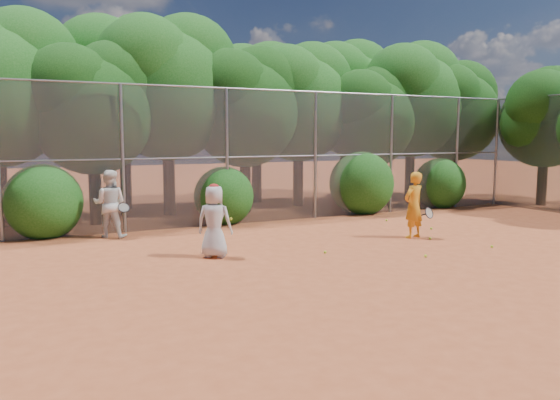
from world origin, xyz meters
TOP-DOWN VIEW (x-y plane):
  - ground at (0.00, 0.00)m, footprint 80.00×80.00m
  - fence_back at (-0.12, 6.00)m, footprint 20.05×0.09m
  - tree_2 at (-4.45, 7.83)m, footprint 3.99×3.47m
  - tree_3 at (-1.94, 8.84)m, footprint 4.89×4.26m
  - tree_4 at (0.55, 8.24)m, footprint 4.19×3.64m
  - tree_5 at (3.06, 9.04)m, footprint 4.51×3.92m
  - tree_6 at (5.55, 8.03)m, footprint 3.86×3.36m
  - tree_7 at (8.06, 8.64)m, footprint 4.77×4.14m
  - tree_8 at (10.05, 8.34)m, footprint 4.25×3.70m
  - tree_10 at (-2.93, 11.05)m, footprint 5.15×4.48m
  - tree_11 at (2.06, 10.64)m, footprint 4.64×4.03m
  - tree_12 at (6.56, 11.24)m, footprint 5.02×4.37m
  - tree_13 at (11.45, 5.03)m, footprint 3.86×3.36m
  - bush_0 at (-6.00, 6.30)m, footprint 2.00×2.00m
  - bush_1 at (-1.00, 6.30)m, footprint 1.80×1.80m
  - bush_2 at (4.00, 6.30)m, footprint 2.20×2.20m
  - bush_3 at (7.50, 6.30)m, footprint 1.90×1.90m
  - player_yellow at (2.52, 1.85)m, footprint 0.86×0.56m
  - player_teen at (-2.85, 1.97)m, footprint 0.92×0.86m
  - player_white at (-4.48, 5.40)m, footprint 1.06×0.97m
  - ball_0 at (2.74, 1.44)m, footprint 0.07×0.07m
  - ball_1 at (3.80, 2.58)m, footprint 0.07×0.07m
  - ball_2 at (1.24, -0.09)m, footprint 0.07×0.07m
  - ball_3 at (3.33, -0.01)m, footprint 0.07×0.07m
  - ball_4 at (-0.51, 1.21)m, footprint 0.07×0.07m
  - ball_5 at (3.60, 4.36)m, footprint 0.07×0.07m

SIDE VIEW (x-z plane):
  - ground at x=0.00m, z-range 0.00..0.00m
  - ball_0 at x=2.74m, z-range 0.00..0.07m
  - ball_1 at x=3.80m, z-range 0.00..0.07m
  - ball_2 at x=1.24m, z-range 0.00..0.07m
  - ball_3 at x=3.33m, z-range 0.00..0.07m
  - ball_4 at x=-0.51m, z-range 0.00..0.07m
  - ball_5 at x=3.60m, z-range 0.00..0.07m
  - player_teen at x=-2.85m, z-range -0.01..1.60m
  - player_yellow at x=2.52m, z-range 0.00..1.71m
  - player_white at x=-4.48m, z-range 0.00..1.76m
  - bush_1 at x=-1.00m, z-range 0.00..1.80m
  - bush_3 at x=7.50m, z-range 0.00..1.90m
  - bush_0 at x=-6.00m, z-range 0.00..2.00m
  - bush_2 at x=4.00m, z-range 0.00..2.20m
  - fence_back at x=-0.12m, z-range 0.04..4.06m
  - tree_6 at x=5.55m, z-range 0.82..6.11m
  - tree_13 at x=11.45m, z-range 0.82..6.11m
  - tree_2 at x=-4.45m, z-range 0.85..6.32m
  - tree_4 at x=0.55m, z-range 0.89..6.62m
  - tree_8 at x=10.05m, z-range 0.91..6.73m
  - tree_5 at x=3.06m, z-range 0.96..7.13m
  - tree_11 at x=2.06m, z-range 0.99..7.34m
  - tree_7 at x=8.06m, z-range 1.02..7.54m
  - tree_3 at x=-1.94m, z-range 1.04..7.75m
  - tree_12 at x=6.56m, z-range 1.07..7.95m
  - tree_10 at x=-2.93m, z-range 1.10..8.16m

